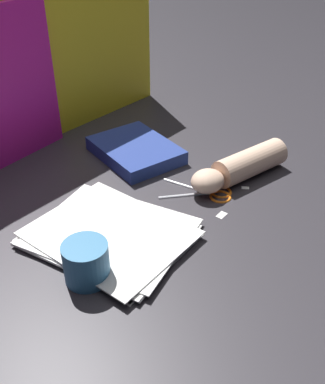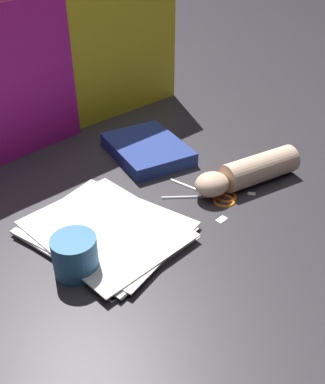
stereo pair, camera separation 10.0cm
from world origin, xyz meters
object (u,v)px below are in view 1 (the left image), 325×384
object	(u,v)px
paper_stack	(110,234)
hand_forearm	(240,167)
scissors	(209,192)
mug	(86,262)
book_closed	(135,150)

from	to	relation	value
paper_stack	hand_forearm	size ratio (longest dim) A/B	1.14
scissors	hand_forearm	xyz separation A→B (m)	(0.10, -0.03, 0.03)
paper_stack	mug	size ratio (longest dim) A/B	3.92
book_closed	scissors	distance (m)	0.27
hand_forearm	mug	bearing A→B (deg)	168.81
hand_forearm	mug	xyz separation A→B (m)	(-0.49, 0.10, 0.00)
paper_stack	book_closed	bearing A→B (deg)	26.37
hand_forearm	mug	distance (m)	0.49
paper_stack	scissors	xyz separation A→B (m)	(0.26, -0.10, -0.00)
paper_stack	mug	world-z (taller)	mug
scissors	hand_forearm	world-z (taller)	hand_forearm
book_closed	mug	bearing A→B (deg)	-155.64
hand_forearm	scissors	bearing A→B (deg)	161.49
book_closed	hand_forearm	world-z (taller)	hand_forearm
hand_forearm	paper_stack	bearing A→B (deg)	159.71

